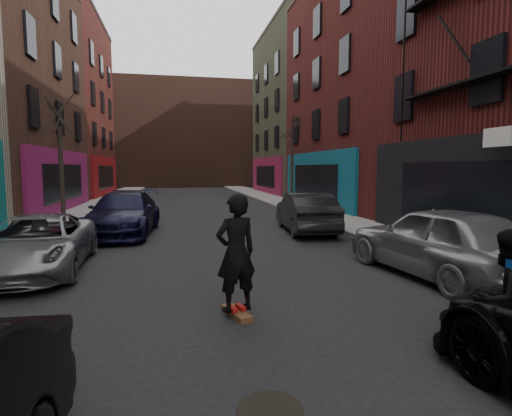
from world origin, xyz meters
name	(u,v)px	position (x,y,z in m)	size (l,w,h in m)	color
sidewalk_left	(107,201)	(-6.25, 30.00, 0.07)	(2.50, 84.00, 0.13)	gray
sidewalk_right	(271,198)	(6.25, 30.00, 0.07)	(2.50, 84.00, 0.13)	gray
buildings_right	(488,52)	(13.50, 16.00, 8.00)	(12.00, 56.00, 16.00)	#41231B
building_far	(183,136)	(0.00, 56.00, 7.00)	(40.00, 10.00, 14.00)	#47281E
tree_left_far	(60,148)	(-6.20, 18.00, 3.38)	(2.00, 2.00, 6.50)	black
tree_right_far	(292,152)	(6.20, 24.00, 3.53)	(2.00, 2.00, 6.80)	black
parked_left_far	(36,244)	(-4.60, 9.28, 0.68)	(2.25, 4.88, 1.36)	gray
parked_left_end	(124,213)	(-3.20, 14.55, 0.80)	(2.23, 5.49, 1.59)	black
parked_right_far	(440,241)	(4.60, 6.87, 0.84)	(1.98, 4.93, 1.68)	gray
parked_right_end	(306,212)	(3.71, 13.74, 0.77)	(1.63, 4.69, 1.54)	black
skateboard	(236,313)	(-0.31, 5.40, 0.05)	(0.22, 0.80, 0.10)	brown
skateboarder	(236,253)	(-0.31, 5.40, 1.09)	(0.72, 0.47, 1.98)	black
pedestrian	(506,301)	(2.61, 2.91, 0.89)	(0.87, 0.68, 1.77)	black
manhole	(270,409)	(-0.37, 2.73, 0.01)	(0.70, 0.70, 0.01)	black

